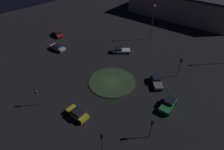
% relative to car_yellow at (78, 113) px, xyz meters
% --- Properties ---
extents(ground_plane, '(117.11, 117.11, 0.00)m').
position_rel_car_yellow_xyz_m(ground_plane, '(2.36, -10.66, -0.76)').
color(ground_plane, black).
extents(roundabout_island, '(9.90, 9.90, 0.17)m').
position_rel_car_yellow_xyz_m(roundabout_island, '(2.36, -10.66, -0.68)').
color(roundabout_island, '#2D4228').
rests_on(roundabout_island, ground_plane).
extents(car_yellow, '(4.17, 2.26, 1.46)m').
position_rel_car_yellow_xyz_m(car_yellow, '(0.00, 0.00, 0.00)').
color(car_yellow, gold).
rests_on(car_yellow, ground_plane).
extents(car_grey, '(4.46, 4.29, 1.44)m').
position_rel_car_yellow_xyz_m(car_grey, '(-4.53, -16.77, -0.01)').
color(car_grey, slate).
rests_on(car_grey, ground_plane).
extents(car_white, '(4.45, 4.39, 1.33)m').
position_rel_car_yellow_xyz_m(car_white, '(9.28, -20.73, -0.06)').
color(car_white, white).
rests_on(car_white, ground_plane).
extents(car_green, '(2.72, 4.52, 1.54)m').
position_rel_car_yellow_xyz_m(car_green, '(-9.77, -12.79, 0.04)').
color(car_green, '#1E7238').
rests_on(car_green, ground_plane).
extents(car_silver, '(4.63, 2.48, 1.45)m').
position_rel_car_yellow_xyz_m(car_silver, '(22.05, -9.92, 0.02)').
color(car_silver, silver).
rests_on(car_silver, ground_plane).
extents(car_red, '(4.77, 2.71, 1.44)m').
position_rel_car_yellow_xyz_m(car_red, '(29.28, -14.45, -0.02)').
color(car_red, red).
rests_on(car_red, ground_plane).
extents(traffic_light_north, '(0.36, 0.39, 3.81)m').
position_rel_car_yellow_xyz_m(traffic_light_north, '(7.16, 3.34, 1.96)').
color(traffic_light_north, '#2D2D2D').
rests_on(traffic_light_north, ground_plane).
extents(traffic_light_southwest, '(0.37, 0.39, 4.49)m').
position_rel_car_yellow_xyz_m(traffic_light_southwest, '(-6.31, -22.24, 2.42)').
color(traffic_light_southwest, '#2D2D2D').
rests_on(traffic_light_southwest, ground_plane).
extents(traffic_light_northwest, '(0.38, 0.39, 4.45)m').
position_rel_car_yellow_xyz_m(traffic_light_northwest, '(-7.90, 1.54, 2.39)').
color(traffic_light_northwest, '#2D2D2D').
rests_on(traffic_light_northwest, ground_plane).
extents(traffic_light_west, '(0.39, 0.36, 3.96)m').
position_rel_car_yellow_xyz_m(traffic_light_west, '(-11.10, -5.40, 2.06)').
color(traffic_light_west, '#2D2D2D').
rests_on(traffic_light_west, ground_plane).
extents(streetlamp_south, '(0.56, 0.56, 9.88)m').
position_rel_car_yellow_xyz_m(streetlamp_south, '(8.38, -32.51, 5.72)').
color(streetlamp_south, '#4C4C51').
rests_on(streetlamp_south, ground_plane).
extents(store_building, '(36.93, 20.45, 8.53)m').
position_rel_car_yellow_xyz_m(store_building, '(12.02, -55.86, 3.50)').
color(store_building, '#ADA893').
rests_on(store_building, ground_plane).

